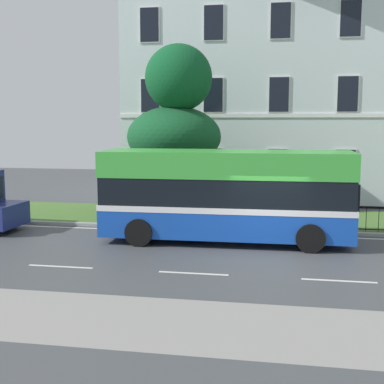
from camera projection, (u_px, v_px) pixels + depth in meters
ground_plane at (268, 253)px, 17.15m from camera, size 60.00×56.00×0.18m
georgian_townhouse at (310, 73)px, 29.27m from camera, size 19.94×8.35×13.51m
iron_verge_railing at (317, 217)px, 20.17m from camera, size 16.38×0.04×0.97m
evergreen_tree at (176, 151)px, 23.52m from camera, size 4.40×4.32×8.18m
single_decker_bus at (226, 194)px, 18.57m from camera, size 8.84×2.78×3.24m
litter_bin at (150, 209)px, 21.70m from camera, size 0.51×0.51×1.06m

